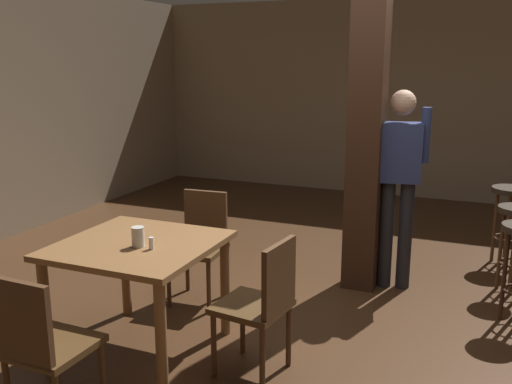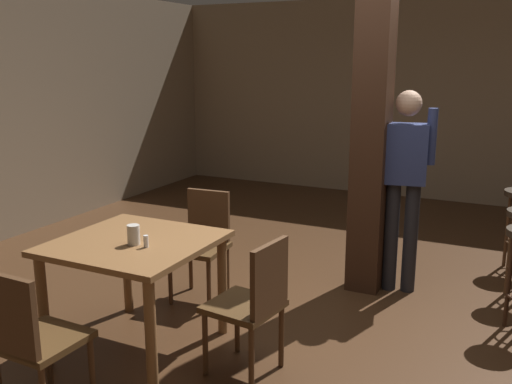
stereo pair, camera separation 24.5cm
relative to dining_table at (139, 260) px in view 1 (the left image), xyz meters
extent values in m
plane|color=#422816|center=(1.13, 0.85, -0.65)|extent=(10.80, 10.80, 0.00)
cube|color=gray|center=(1.13, 5.35, 0.75)|extent=(8.00, 0.10, 2.80)
cube|color=#382114|center=(1.14, 1.72, 0.75)|extent=(0.28, 0.28, 2.80)
cube|color=brown|center=(0.00, 0.00, 0.10)|extent=(1.00, 1.00, 0.04)
cylinder|color=brown|center=(0.43, 0.43, -0.29)|extent=(0.07, 0.07, 0.74)
cylinder|color=brown|center=(-0.43, 0.43, -0.29)|extent=(0.07, 0.07, 0.74)
cylinder|color=brown|center=(0.43, -0.43, -0.29)|extent=(0.07, 0.07, 0.74)
cylinder|color=brown|center=(-0.43, -0.43, -0.29)|extent=(0.07, 0.07, 0.74)
cube|color=#4C3319|center=(0.81, 0.03, -0.20)|extent=(0.47, 0.47, 0.04)
cube|color=#4C301C|center=(1.00, 0.00, 0.02)|extent=(0.08, 0.38, 0.45)
cylinder|color=#4C301C|center=(0.62, -0.13, -0.43)|extent=(0.04, 0.04, 0.43)
cylinder|color=#4C301C|center=(0.66, 0.22, -0.43)|extent=(0.04, 0.04, 0.43)
cylinder|color=#4C301C|center=(0.97, -0.17, -0.43)|extent=(0.04, 0.04, 0.43)
cylinder|color=#4C301C|center=(1.01, 0.18, -0.43)|extent=(0.04, 0.04, 0.43)
cube|color=#4C3319|center=(-0.03, 0.86, -0.20)|extent=(0.45, 0.45, 0.04)
cube|color=#4C301C|center=(-0.04, 1.05, 0.02)|extent=(0.38, 0.06, 0.45)
cylinder|color=#4C301C|center=(0.16, 0.69, -0.43)|extent=(0.04, 0.04, 0.43)
cylinder|color=#4C301C|center=(-0.19, 0.67, -0.43)|extent=(0.04, 0.04, 0.43)
cylinder|color=#4C301C|center=(0.13, 1.04, -0.43)|extent=(0.04, 0.04, 0.43)
cylinder|color=#4C301C|center=(-0.22, 1.02, -0.43)|extent=(0.04, 0.04, 0.43)
cube|color=#4C3319|center=(0.02, -0.86, -0.20)|extent=(0.43, 0.43, 0.04)
cube|color=#4C301C|center=(0.01, -1.05, 0.02)|extent=(0.38, 0.05, 0.45)
cylinder|color=#4C301C|center=(-0.15, -0.68, -0.43)|extent=(0.04, 0.04, 0.43)
cylinder|color=#4C301C|center=(0.20, -0.69, -0.43)|extent=(0.04, 0.04, 0.43)
cylinder|color=beige|center=(0.05, -0.07, 0.19)|extent=(0.08, 0.08, 0.13)
cylinder|color=silver|center=(0.16, -0.08, 0.16)|extent=(0.03, 0.03, 0.08)
cube|color=navy|center=(1.41, 1.80, 0.55)|extent=(0.37, 0.26, 0.50)
sphere|color=tan|center=(1.41, 1.80, 0.96)|extent=(0.25, 0.25, 0.21)
cylinder|color=#232328|center=(1.49, 1.82, -0.18)|extent=(0.14, 0.14, 0.95)
cylinder|color=#232328|center=(1.34, 1.78, -0.18)|extent=(0.14, 0.14, 0.95)
cylinder|color=navy|center=(1.60, 1.84, 0.70)|extent=(0.09, 0.09, 0.46)
cylinder|color=navy|center=(1.22, 1.76, 0.70)|extent=(0.09, 0.09, 0.46)
cylinder|color=#382114|center=(2.29, 1.45, -0.29)|extent=(0.03, 0.03, 0.72)
torus|color=#4C301C|center=(2.37, 2.10, -0.40)|extent=(0.23, 0.23, 0.02)
cylinder|color=#4C301C|center=(2.27, 2.10, -0.30)|extent=(0.03, 0.03, 0.70)
cylinder|color=#2D2319|center=(2.33, 2.83, 0.08)|extent=(0.36, 0.36, 0.05)
torus|color=#4C301C|center=(2.33, 2.83, -0.40)|extent=(0.25, 0.25, 0.02)
cylinder|color=#4C301C|center=(2.33, 2.95, -0.30)|extent=(0.03, 0.03, 0.71)
cylinder|color=#4C301C|center=(2.33, 2.72, -0.30)|extent=(0.03, 0.03, 0.71)
cylinder|color=#4C301C|center=(2.21, 2.83, -0.30)|extent=(0.03, 0.03, 0.71)
camera|label=1|loc=(2.12, -3.03, 1.32)|focal=40.00mm
camera|label=2|loc=(2.35, -2.93, 1.32)|focal=40.00mm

